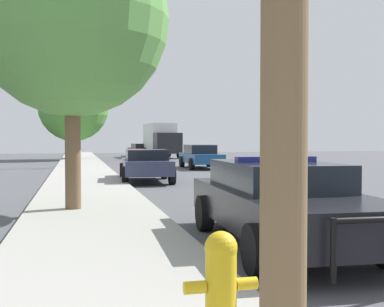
{
  "coord_description": "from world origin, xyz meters",
  "views": [
    {
      "loc": [
        -5.47,
        -5.2,
        1.75
      ],
      "look_at": [
        -0.23,
        16.38,
        1.07
      ],
      "focal_mm": 45.0,
      "sensor_mm": 36.0,
      "label": 1
    }
  ],
  "objects_px": {
    "car_background_midblock": "(146,164)",
    "tree_sidewalk_far": "(74,106)",
    "box_truck": "(161,139)",
    "fire_hydrant": "(221,280)",
    "car_background_oncoming": "(201,156)",
    "traffic_light": "(88,105)",
    "tree_sidewalk_near": "(72,20)",
    "car_background_distant": "(140,149)",
    "police_car": "(280,201)"
  },
  "relations": [
    {
      "from": "box_truck",
      "to": "tree_sidewalk_far",
      "type": "distance_m",
      "value": 8.81
    },
    {
      "from": "car_background_oncoming",
      "to": "car_background_midblock",
      "type": "bearing_deg",
      "value": 63.03
    },
    {
      "from": "fire_hydrant",
      "to": "tree_sidewalk_far",
      "type": "xyz_separation_m",
      "value": [
        -1.28,
        37.39,
        3.85
      ]
    },
    {
      "from": "fire_hydrant",
      "to": "box_truck",
      "type": "height_order",
      "value": "box_truck"
    },
    {
      "from": "traffic_light",
      "to": "box_truck",
      "type": "relative_size",
      "value": 0.79
    },
    {
      "from": "police_car",
      "to": "tree_sidewalk_near",
      "type": "xyz_separation_m",
      "value": [
        -3.3,
        4.16,
        3.73
      ]
    },
    {
      "from": "fire_hydrant",
      "to": "tree_sidewalk_far",
      "type": "bearing_deg",
      "value": 91.95
    },
    {
      "from": "fire_hydrant",
      "to": "car_background_midblock",
      "type": "xyz_separation_m",
      "value": [
        1.63,
        15.59,
        0.13
      ]
    },
    {
      "from": "police_car",
      "to": "tree_sidewalk_far",
      "type": "bearing_deg",
      "value": -81.73
    },
    {
      "from": "traffic_light",
      "to": "car_background_distant",
      "type": "height_order",
      "value": "traffic_light"
    },
    {
      "from": "car_background_distant",
      "to": "tree_sidewalk_far",
      "type": "bearing_deg",
      "value": -138.62
    },
    {
      "from": "box_truck",
      "to": "tree_sidewalk_near",
      "type": "relative_size",
      "value": 1.01
    },
    {
      "from": "car_background_midblock",
      "to": "tree_sidewalk_far",
      "type": "height_order",
      "value": "tree_sidewalk_far"
    },
    {
      "from": "traffic_light",
      "to": "police_car",
      "type": "bearing_deg",
      "value": -83.94
    },
    {
      "from": "fire_hydrant",
      "to": "box_truck",
      "type": "bearing_deg",
      "value": 80.71
    },
    {
      "from": "traffic_light",
      "to": "car_background_distant",
      "type": "relative_size",
      "value": 1.14
    },
    {
      "from": "police_car",
      "to": "box_truck",
      "type": "distance_m",
      "value": 37.03
    },
    {
      "from": "tree_sidewalk_near",
      "to": "police_car",
      "type": "bearing_deg",
      "value": -51.58
    },
    {
      "from": "tree_sidewalk_far",
      "to": "car_background_distant",
      "type": "bearing_deg",
      "value": 46.15
    },
    {
      "from": "box_truck",
      "to": "tree_sidewalk_far",
      "type": "height_order",
      "value": "tree_sidewalk_far"
    },
    {
      "from": "fire_hydrant",
      "to": "traffic_light",
      "type": "height_order",
      "value": "traffic_light"
    },
    {
      "from": "fire_hydrant",
      "to": "car_background_midblock",
      "type": "bearing_deg",
      "value": 84.05
    },
    {
      "from": "fire_hydrant",
      "to": "traffic_light",
      "type": "distance_m",
      "value": 26.75
    },
    {
      "from": "car_background_oncoming",
      "to": "car_background_midblock",
      "type": "height_order",
      "value": "car_background_oncoming"
    },
    {
      "from": "fire_hydrant",
      "to": "car_background_distant",
      "type": "relative_size",
      "value": 0.19
    },
    {
      "from": "fire_hydrant",
      "to": "tree_sidewalk_far",
      "type": "relative_size",
      "value": 0.12
    },
    {
      "from": "car_background_midblock",
      "to": "car_background_oncoming",
      "type": "bearing_deg",
      "value": 65.34
    },
    {
      "from": "police_car",
      "to": "car_background_distant",
      "type": "height_order",
      "value": "police_car"
    },
    {
      "from": "traffic_light",
      "to": "tree_sidewalk_near",
      "type": "xyz_separation_m",
      "value": [
        -0.86,
        -18.85,
        0.64
      ]
    },
    {
      "from": "car_background_oncoming",
      "to": "car_background_midblock",
      "type": "distance_m",
      "value": 9.37
    },
    {
      "from": "car_background_oncoming",
      "to": "car_background_distant",
      "type": "xyz_separation_m",
      "value": [
        -0.92,
        20.24,
        -0.05
      ]
    },
    {
      "from": "traffic_light",
      "to": "car_background_midblock",
      "type": "xyz_separation_m",
      "value": [
        1.97,
        -10.95,
        -3.11
      ]
    },
    {
      "from": "fire_hydrant",
      "to": "tree_sidewalk_near",
      "type": "bearing_deg",
      "value": 98.91
    },
    {
      "from": "fire_hydrant",
      "to": "car_background_oncoming",
      "type": "relative_size",
      "value": 0.19
    },
    {
      "from": "car_background_distant",
      "to": "tree_sidewalk_near",
      "type": "relative_size",
      "value": 0.7
    },
    {
      "from": "traffic_light",
      "to": "tree_sidewalk_far",
      "type": "distance_m",
      "value": 10.9
    },
    {
      "from": "tree_sidewalk_far",
      "to": "tree_sidewalk_near",
      "type": "xyz_separation_m",
      "value": [
        0.07,
        -29.69,
        0.04
      ]
    },
    {
      "from": "box_truck",
      "to": "tree_sidewalk_far",
      "type": "relative_size",
      "value": 0.92
    },
    {
      "from": "police_car",
      "to": "fire_hydrant",
      "type": "relative_size",
      "value": 5.98
    },
    {
      "from": "traffic_light",
      "to": "tree_sidewalk_near",
      "type": "distance_m",
      "value": 18.88
    },
    {
      "from": "tree_sidewalk_far",
      "to": "fire_hydrant",
      "type": "bearing_deg",
      "value": -88.05
    },
    {
      "from": "police_car",
      "to": "traffic_light",
      "type": "bearing_deg",
      "value": -81.35
    },
    {
      "from": "car_background_midblock",
      "to": "tree_sidewalk_far",
      "type": "distance_m",
      "value": 22.3
    },
    {
      "from": "police_car",
      "to": "tree_sidewalk_near",
      "type": "relative_size",
      "value": 0.78
    },
    {
      "from": "car_background_midblock",
      "to": "tree_sidewalk_near",
      "type": "relative_size",
      "value": 0.66
    },
    {
      "from": "car_background_midblock",
      "to": "tree_sidewalk_far",
      "type": "xyz_separation_m",
      "value": [
        -2.9,
        21.8,
        3.71
      ]
    },
    {
      "from": "traffic_light",
      "to": "car_background_distant",
      "type": "bearing_deg",
      "value": 72.58
    },
    {
      "from": "fire_hydrant",
      "to": "traffic_light",
      "type": "bearing_deg",
      "value": 90.75
    },
    {
      "from": "car_background_distant",
      "to": "tree_sidewalk_far",
      "type": "xyz_separation_m",
      "value": [
        -6.43,
        -6.69,
        3.75
      ]
    },
    {
      "from": "traffic_light",
      "to": "car_background_midblock",
      "type": "bearing_deg",
      "value": -79.78
    }
  ]
}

